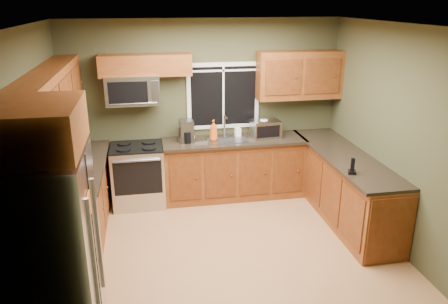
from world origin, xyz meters
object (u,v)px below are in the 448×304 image
object	(u,v)px
kettle	(183,133)
soap_bottle_a	(214,130)
cordless_phone	(352,169)
soap_bottle_b	(238,130)
soap_bottle_c	(190,136)
range	(138,175)
coffee_maker	(187,132)
refrigerator	(51,256)
paper_towel_roll	(264,128)
toaster_oven	(266,129)
microwave	(133,90)

from	to	relation	value
kettle	soap_bottle_a	distance (m)	0.45
soap_bottle_a	cordless_phone	distance (m)	2.18
soap_bottle_b	soap_bottle_c	distance (m)	0.76
soap_bottle_a	range	bearing A→B (deg)	-178.49
kettle	coffee_maker	bearing A→B (deg)	23.74
refrigerator	cordless_phone	bearing A→B (deg)	19.61
paper_towel_roll	range	bearing A→B (deg)	-178.62
range	cordless_phone	bearing A→B (deg)	-31.57
refrigerator	kettle	size ratio (longest dim) A/B	6.18
coffee_maker	paper_towel_roll	xyz separation A→B (m)	(1.19, 0.00, -0.01)
refrigerator	toaster_oven	xyz separation A→B (m)	(2.65, 2.81, 0.17)
coffee_maker	soap_bottle_b	size ratio (longest dim) A/B	1.66
refrigerator	soap_bottle_a	xyz separation A→B (m)	(1.84, 2.80, 0.20)
coffee_maker	cordless_phone	size ratio (longest dim) A/B	1.60
paper_towel_roll	soap_bottle_c	size ratio (longest dim) A/B	1.69
refrigerator	soap_bottle_b	size ratio (longest dim) A/B	9.18
kettle	refrigerator	bearing A→B (deg)	-116.40
paper_towel_roll	soap_bottle_c	distance (m)	1.13
toaster_oven	microwave	bearing A→B (deg)	177.11
range	cordless_phone	xyz separation A→B (m)	(2.60, -1.60, 0.53)
refrigerator	soap_bottle_b	bearing A→B (deg)	52.61
soap_bottle_b	soap_bottle_a	bearing A→B (deg)	-162.03
toaster_oven	paper_towel_roll	size ratio (longest dim) A/B	1.49
soap_bottle_a	soap_bottle_c	world-z (taller)	soap_bottle_a
paper_towel_roll	cordless_phone	bearing A→B (deg)	-67.86
soap_bottle_c	microwave	bearing A→B (deg)	172.47
toaster_oven	soap_bottle_c	size ratio (longest dim) A/B	2.52
cordless_phone	refrigerator	bearing A→B (deg)	-160.39
soap_bottle_b	soap_bottle_c	bearing A→B (deg)	-170.20
microwave	cordless_phone	world-z (taller)	microwave
toaster_oven	soap_bottle_a	world-z (taller)	soap_bottle_a
paper_towel_roll	soap_bottle_a	size ratio (longest dim) A/B	0.98
refrigerator	soap_bottle_c	size ratio (longest dim) A/B	10.01
toaster_oven	kettle	distance (m)	1.26
range	kettle	xyz separation A→B (m)	(0.70, 0.02, 0.61)
microwave	coffee_maker	world-z (taller)	microwave
coffee_maker	toaster_oven	bearing A→B (deg)	-0.28
soap_bottle_a	cordless_phone	bearing A→B (deg)	-48.32
cordless_phone	microwave	bearing A→B (deg)	146.30
microwave	soap_bottle_c	distance (m)	1.07
soap_bottle_c	cordless_phone	xyz separation A→B (m)	(1.80, -1.63, -0.03)
microwave	soap_bottle_b	xyz separation A→B (m)	(1.55, 0.02, -0.69)
refrigerator	soap_bottle_c	xyz separation A→B (m)	(1.49, 2.80, 0.13)
range	toaster_oven	world-z (taller)	toaster_oven
paper_towel_roll	soap_bottle_a	xyz separation A→B (m)	(-0.78, -0.02, 0.02)
toaster_oven	paper_towel_roll	distance (m)	0.03
paper_towel_roll	coffee_maker	bearing A→B (deg)	-179.84
microwave	paper_towel_roll	xyz separation A→B (m)	(1.93, -0.09, -0.65)
refrigerator	cordless_phone	distance (m)	3.49
soap_bottle_b	microwave	bearing A→B (deg)	-179.12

